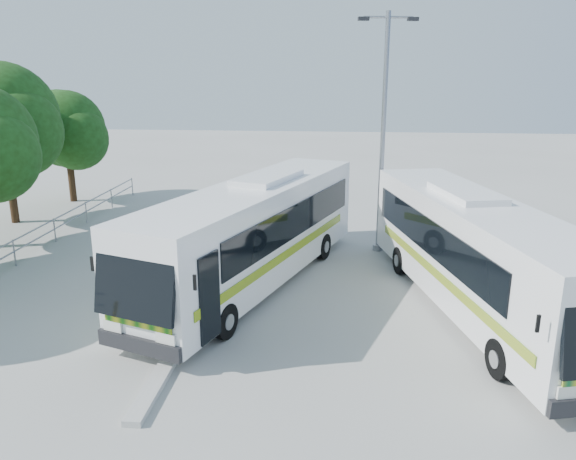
# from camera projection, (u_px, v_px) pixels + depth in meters

# --- Properties ---
(ground) EXTENTS (100.00, 100.00, 0.00)m
(ground) POSITION_uv_depth(u_px,v_px,m) (278.00, 310.00, 16.81)
(ground) COLOR #A9A9A4
(ground) RESTS_ON ground
(kerb_divider) EXTENTS (0.40, 16.00, 0.15)m
(kerb_divider) POSITION_uv_depth(u_px,v_px,m) (217.00, 281.00, 18.91)
(kerb_divider) COLOR #B2B2AD
(kerb_divider) RESTS_ON ground
(railing) EXTENTS (0.06, 22.00, 1.00)m
(railing) POSITION_uv_depth(u_px,v_px,m) (28.00, 239.00, 21.32)
(railing) COLOR gray
(railing) RESTS_ON ground
(tree_far_d) EXTENTS (5.62, 5.30, 7.33)m
(tree_far_d) POSITION_uv_depth(u_px,v_px,m) (3.00, 119.00, 25.08)
(tree_far_d) COLOR #382314
(tree_far_d) RESTS_ON ground
(tree_far_e) EXTENTS (4.54, 4.28, 5.92)m
(tree_far_e) POSITION_uv_depth(u_px,v_px,m) (67.00, 129.00, 29.58)
(tree_far_e) COLOR #382314
(tree_far_e) RESTS_ON ground
(coach_main) EXTENTS (6.25, 12.19, 3.35)m
(coach_main) POSITION_uv_depth(u_px,v_px,m) (254.00, 231.00, 18.33)
(coach_main) COLOR white
(coach_main) RESTS_ON ground
(coach_adjacent) EXTENTS (4.98, 12.01, 3.27)m
(coach_adjacent) POSITION_uv_depth(u_px,v_px,m) (476.00, 253.00, 16.32)
(coach_adjacent) COLOR white
(coach_adjacent) RESTS_ON ground
(lamppost) EXTENTS (2.19, 0.54, 8.95)m
(lamppost) POSITION_uv_depth(u_px,v_px,m) (383.00, 125.00, 21.02)
(lamppost) COLOR gray
(lamppost) RESTS_ON ground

